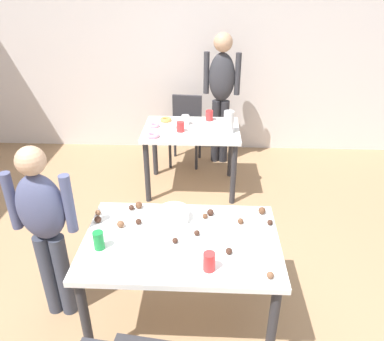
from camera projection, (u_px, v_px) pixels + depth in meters
ground_plane at (194, 326)px, 2.74m from camera, size 6.40×6.40×0.00m
wall_back at (204, 55)px, 4.95m from camera, size 6.40×0.10×2.60m
dining_table_near at (181, 251)px, 2.47m from camera, size 1.26×0.82×0.75m
dining_table_far at (191, 138)px, 4.18m from camera, size 1.05×0.74×0.75m
chair_far_table at (186, 126)px, 4.90m from camera, size 0.44×0.44×0.87m
person_girl_near at (45, 223)px, 2.50m from camera, size 0.45×0.21×1.36m
person_adult_far at (221, 88)px, 4.64m from camera, size 0.45×0.23×1.65m
mixing_bowl at (174, 215)px, 2.60m from camera, size 0.22×0.22×0.08m
soda_can at (99, 240)px, 2.32m from camera, size 0.07×0.07×0.12m
fork_near at (113, 267)px, 2.19m from camera, size 0.17×0.02×0.01m
cup_near_0 at (209, 262)px, 2.16m from camera, size 0.07×0.07×0.12m
cake_ball_0 at (197, 233)px, 2.46m from camera, size 0.04×0.04×0.04m
cake_ball_1 at (241, 221)px, 2.57m from camera, size 0.04×0.04×0.04m
cake_ball_2 at (262, 210)px, 2.67m from camera, size 0.05×0.05×0.05m
cake_ball_3 at (98, 219)px, 2.58m from camera, size 0.05×0.05×0.05m
cake_ball_4 at (131, 207)px, 2.72m from camera, size 0.04×0.04×0.04m
cake_ball_5 at (121, 224)px, 2.53m from camera, size 0.05×0.05×0.05m
cake_ball_6 at (138, 222)px, 2.57m from camera, size 0.04×0.04×0.04m
cake_ball_7 at (205, 216)px, 2.63m from camera, size 0.04×0.04×0.04m
cake_ball_8 at (229, 251)px, 2.30m from camera, size 0.04×0.04×0.04m
cake_ball_9 at (270, 222)px, 2.56m from camera, size 0.04×0.04×0.04m
cake_ball_10 at (98, 213)px, 2.66m from camera, size 0.04×0.04×0.04m
cake_ball_11 at (210, 212)px, 2.66m from camera, size 0.05×0.05×0.05m
cake_ball_12 at (98, 240)px, 2.39m from camera, size 0.04×0.04×0.04m
cake_ball_13 at (139, 205)px, 2.74m from camera, size 0.05×0.05×0.05m
cake_ball_14 at (270, 275)px, 2.11m from camera, size 0.04×0.04×0.04m
cake_ball_15 at (175, 240)px, 2.39m from camera, size 0.04×0.04×0.04m
pitcher_far at (229, 122)px, 3.97m from camera, size 0.11×0.11×0.24m
cup_far_0 at (185, 120)px, 4.21m from camera, size 0.09×0.09×0.11m
cup_far_1 at (209, 115)px, 4.32m from camera, size 0.08×0.08×0.12m
cup_far_2 at (180, 127)px, 4.02m from camera, size 0.08×0.08×0.11m
donut_far_0 at (166, 120)px, 4.32m from camera, size 0.13×0.13×0.04m
donut_far_1 at (174, 125)px, 4.16m from camera, size 0.13×0.13×0.04m
donut_far_2 at (154, 125)px, 4.16m from camera, size 0.12×0.12×0.04m
donut_far_3 at (153, 135)px, 3.90m from camera, size 0.14×0.14×0.04m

